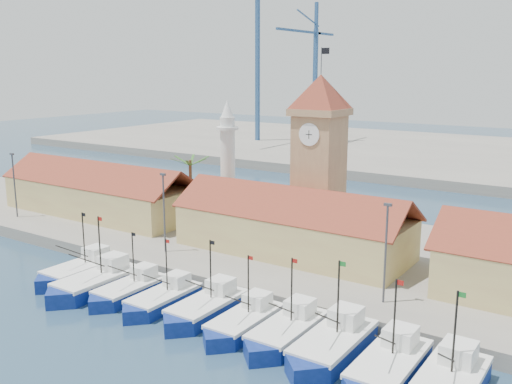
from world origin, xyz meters
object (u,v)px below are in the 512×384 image
Objects in this scene: boat_0 at (79,272)px; clock_tower at (319,154)px; minaret at (228,160)px; boat_5 at (243,324)px.

clock_tower reaches higher than boat_0.
boat_5 is at bearing -51.24° from minaret.
boat_0 is 0.61× the size of minaret.
boat_0 reaches higher than boat_5.
boat_0 is 26.31m from minaret.
boat_0 is 1.08× the size of boat_5.
clock_tower is 1.39× the size of minaret.
clock_tower reaches higher than boat_5.
boat_5 is 33.55m from minaret.
boat_0 is 0.44× the size of clock_tower.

